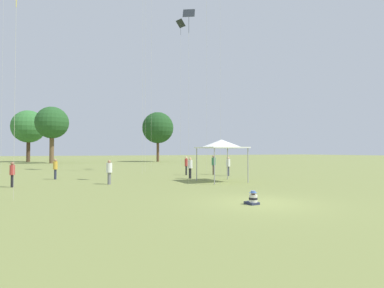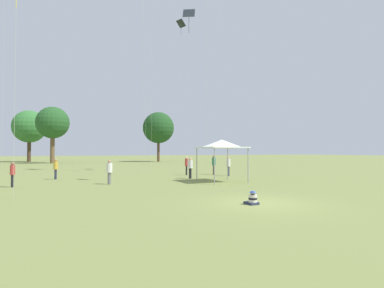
% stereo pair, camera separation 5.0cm
% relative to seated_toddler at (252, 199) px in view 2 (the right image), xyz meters
% --- Properties ---
extents(ground_plane, '(300.00, 300.00, 0.00)m').
position_rel_seated_toddler_xyz_m(ground_plane, '(0.51, 0.17, -0.23)').
color(ground_plane, olive).
extents(seated_toddler, '(0.47, 0.56, 0.58)m').
position_rel_seated_toddler_xyz_m(seated_toddler, '(0.00, 0.00, 0.00)').
color(seated_toddler, '#282D47').
rests_on(seated_toddler, ground).
extents(person_standing_0, '(0.49, 0.49, 1.62)m').
position_rel_seated_toddler_xyz_m(person_standing_0, '(-4.25, 10.15, 0.72)').
color(person_standing_0, slate).
rests_on(person_standing_0, ground).
extents(person_standing_2, '(0.35, 0.35, 1.70)m').
position_rel_seated_toddler_xyz_m(person_standing_2, '(3.48, 15.22, 0.81)').
color(person_standing_2, black).
rests_on(person_standing_2, ground).
extents(person_standing_3, '(0.56, 0.56, 1.70)m').
position_rel_seated_toddler_xyz_m(person_standing_3, '(2.37, 11.82, 0.77)').
color(person_standing_3, black).
rests_on(person_standing_3, ground).
extents(person_standing_4, '(0.50, 0.50, 1.83)m').
position_rel_seated_toddler_xyz_m(person_standing_4, '(6.05, 14.65, 0.87)').
color(person_standing_4, brown).
rests_on(person_standing_4, ground).
extents(person_standing_5, '(0.38, 0.38, 1.55)m').
position_rel_seated_toddler_xyz_m(person_standing_5, '(-9.92, 10.91, 0.71)').
color(person_standing_5, black).
rests_on(person_standing_5, ground).
extents(person_standing_6, '(0.51, 0.51, 1.72)m').
position_rel_seated_toddler_xyz_m(person_standing_6, '(6.53, 12.81, 0.80)').
color(person_standing_6, '#282D42').
rests_on(person_standing_6, ground).
extents(person_standing_7, '(0.44, 0.44, 1.60)m').
position_rel_seated_toddler_xyz_m(person_standing_7, '(-7.55, 15.46, 0.73)').
color(person_standing_7, '#282D42').
rests_on(person_standing_7, ground).
extents(canopy_tent, '(3.04, 3.04, 3.05)m').
position_rel_seated_toddler_xyz_m(canopy_tent, '(3.44, 8.58, 2.49)').
color(canopy_tent, white).
rests_on(canopy_tent, ground).
extents(kite_0, '(1.00, 1.12, 16.93)m').
position_rel_seated_toddler_xyz_m(kite_0, '(5.09, 20.63, 15.52)').
color(kite_0, '#1E2328').
rests_on(kite_0, ground).
extents(kite_1, '(0.94, 0.80, 12.26)m').
position_rel_seated_toddler_xyz_m(kite_1, '(0.91, 8.71, 11.11)').
color(kite_1, '#1E2328').
rests_on(kite_1, ground).
extents(distant_tree_0, '(6.70, 6.70, 10.69)m').
position_rel_seated_toddler_xyz_m(distant_tree_0, '(-12.99, 60.00, 7.07)').
color(distant_tree_0, '#473323').
rests_on(distant_tree_0, ground).
extents(distant_tree_1, '(5.86, 5.86, 10.42)m').
position_rel_seated_toddler_xyz_m(distant_tree_1, '(-8.43, 50.29, 7.19)').
color(distant_tree_1, brown).
rests_on(distant_tree_1, ground).
extents(distant_tree_2, '(6.61, 6.61, 10.52)m').
position_rel_seated_toddler_xyz_m(distant_tree_2, '(11.92, 50.42, 6.96)').
color(distant_tree_2, brown).
rests_on(distant_tree_2, ground).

